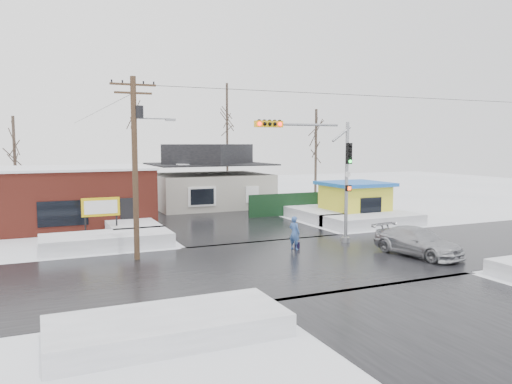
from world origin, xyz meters
name	(u,v)px	position (x,y,z in m)	size (l,w,h in m)	color
ground	(312,260)	(0.00, 0.00, 0.00)	(120.00, 120.00, 0.00)	white
road_ns	(312,259)	(0.00, 0.00, 0.01)	(10.00, 120.00, 0.02)	black
road_ew	(312,259)	(0.00, 0.00, 0.01)	(120.00, 10.00, 0.02)	black
snowbank_nw	(107,241)	(-9.00, 7.00, 0.40)	(7.00, 3.00, 0.80)	white
snowbank_ne	(373,221)	(9.00, 7.00, 0.40)	(7.00, 3.00, 0.80)	white
snowbank_sw	(169,326)	(-9.00, -7.00, 0.35)	(7.00, 3.00, 0.70)	white
snowbank_nside_w	(128,225)	(-7.00, 12.00, 0.40)	(3.00, 8.00, 0.80)	white
snowbank_nside_e	(312,213)	(7.00, 12.00, 0.40)	(3.00, 8.00, 0.80)	white
traffic_signal	(324,165)	(2.43, 2.97, 4.54)	(6.05, 0.68, 7.00)	gray
utility_pole	(136,157)	(-7.93, 3.50, 5.11)	(3.15, 0.44, 9.00)	#382619
brick_building	(60,197)	(-11.00, 15.99, 2.08)	(12.20, 8.20, 4.12)	maroon
marquee_sign	(101,208)	(-9.00, 9.49, 1.92)	(2.20, 0.21, 2.55)	black
house	(209,178)	(2.00, 22.00, 2.62)	(10.40, 8.40, 5.76)	#A9A599
kiosk	(355,201)	(9.50, 9.99, 1.46)	(4.60, 4.60, 2.88)	yellow
fence	(294,204)	(6.50, 14.00, 0.90)	(8.00, 0.12, 1.80)	black
tree_far_left	(133,120)	(-4.00, 26.00, 7.95)	(3.00, 3.00, 10.00)	#332821
tree_far_mid	(227,107)	(6.00, 28.00, 9.54)	(3.00, 3.00, 12.00)	#332821
tree_far_right	(316,129)	(12.00, 20.00, 7.16)	(3.00, 3.00, 9.00)	#332821
tree_far_west	(14,136)	(-14.00, 24.00, 6.36)	(3.00, 3.00, 8.00)	#332821
pedestrian	(294,233)	(0.27, 2.39, 0.91)	(0.67, 0.44, 1.83)	#395DA1
car	(418,242)	(5.41, -1.45, 0.71)	(1.99, 4.91, 1.42)	#A4A6AB
shopping_bag	(297,246)	(0.53, 2.54, 0.17)	(0.28, 0.12, 0.35)	black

